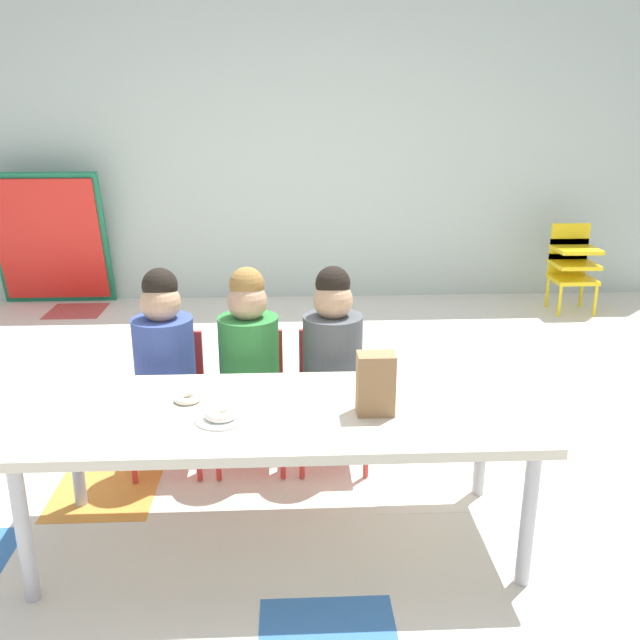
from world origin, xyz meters
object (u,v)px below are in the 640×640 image
at_px(folded_activity_table, 50,240).
at_px(seated_child_near_camera, 165,352).
at_px(seated_child_middle_seat, 249,351).
at_px(craft_table, 280,421).
at_px(seated_child_far_right, 333,349).
at_px(paper_bag_brown, 376,384).
at_px(paper_plate_near_edge, 221,419).
at_px(donut_powdered_on_plate, 221,413).
at_px(donut_powdered_loose, 188,398).
at_px(kid_chair_yellow_stack, 573,262).

bearing_deg(folded_activity_table, seated_child_near_camera, -63.10).
bearing_deg(seated_child_middle_seat, craft_table, -76.57).
bearing_deg(seated_child_middle_seat, seated_child_far_right, 0.00).
xyz_separation_m(craft_table, seated_child_far_right, (0.23, 0.57, 0.06)).
bearing_deg(folded_activity_table, paper_bag_brown, -56.37).
relative_size(paper_plate_near_edge, donut_powdered_on_plate, 1.58).
xyz_separation_m(craft_table, seated_child_near_camera, (-0.50, 0.57, 0.06)).
bearing_deg(donut_powdered_loose, donut_powdered_on_plate, -49.97).
bearing_deg(seated_child_far_right, seated_child_middle_seat, 180.00).
distance_m(kid_chair_yellow_stack, folded_activity_table, 4.15).
bearing_deg(craft_table, folded_activity_table, 119.75).
bearing_deg(seated_child_near_camera, paper_bag_brown, -36.42).
xyz_separation_m(kid_chair_yellow_stack, donut_powdered_on_plate, (-2.47, -2.98, 0.17)).
bearing_deg(seated_child_far_right, donut_powdered_on_plate, -123.37).
height_order(paper_bag_brown, donut_powdered_loose, paper_bag_brown).
xyz_separation_m(craft_table, folded_activity_table, (-1.86, 3.26, 0.04)).
distance_m(seated_child_near_camera, seated_child_far_right, 0.73).
distance_m(seated_child_far_right, folded_activity_table, 3.41).
relative_size(craft_table, folded_activity_table, 1.67).
bearing_deg(seated_child_far_right, paper_bag_brown, -80.03).
bearing_deg(donut_powdered_loose, seated_child_near_camera, 108.76).
height_order(craft_table, paper_plate_near_edge, paper_plate_near_edge).
height_order(seated_child_middle_seat, donut_powdered_on_plate, seated_child_middle_seat).
xyz_separation_m(craft_table, paper_bag_brown, (0.34, -0.05, 0.16)).
xyz_separation_m(folded_activity_table, donut_powdered_loose, (1.53, -3.18, 0.02)).
xyz_separation_m(kid_chair_yellow_stack, paper_bag_brown, (-1.94, -2.95, 0.26)).
bearing_deg(donut_powdered_loose, seated_child_middle_seat, 67.78).
bearing_deg(seated_child_far_right, folded_activity_table, 127.85).
bearing_deg(donut_powdered_on_plate, paper_bag_brown, 3.32).
relative_size(folded_activity_table, donut_powdered_loose, 10.84).
height_order(craft_table, donut_powdered_loose, donut_powdered_loose).
bearing_deg(seated_child_middle_seat, donut_powdered_on_plate, -95.54).
xyz_separation_m(seated_child_near_camera, donut_powdered_loose, (0.16, -0.49, 0.00)).
relative_size(craft_table, paper_plate_near_edge, 10.08).
distance_m(craft_table, paper_plate_near_edge, 0.22).
relative_size(paper_bag_brown, donut_powdered_loose, 2.19).
bearing_deg(donut_powdered_on_plate, folded_activity_table, 116.52).
xyz_separation_m(paper_bag_brown, paper_plate_near_edge, (-0.53, -0.03, -0.11)).
height_order(craft_table, seated_child_middle_seat, seated_child_middle_seat).
bearing_deg(paper_plate_near_edge, paper_bag_brown, 3.32).
bearing_deg(paper_bag_brown, kid_chair_yellow_stack, 56.74).
height_order(craft_table, kid_chair_yellow_stack, kid_chair_yellow_stack).
bearing_deg(kid_chair_yellow_stack, donut_powdered_loose, -132.72).
bearing_deg(kid_chair_yellow_stack, paper_plate_near_edge, -129.62).
xyz_separation_m(paper_plate_near_edge, donut_powdered_on_plate, (0.00, 0.00, 0.02)).
height_order(seated_child_near_camera, donut_powdered_loose, seated_child_near_camera).
distance_m(folded_activity_table, paper_plate_near_edge, 3.73).
distance_m(seated_child_middle_seat, seated_child_far_right, 0.36).
height_order(paper_plate_near_edge, donut_powdered_on_plate, donut_powdered_on_plate).
distance_m(kid_chair_yellow_stack, paper_plate_near_edge, 3.87).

